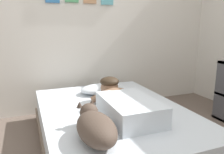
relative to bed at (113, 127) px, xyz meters
name	(u,v)px	position (x,y,z in m)	size (l,w,h in m)	color
back_wall	(80,20)	(-0.02, 1.16, 1.07)	(4.03, 0.12, 2.50)	silver
bed	(113,127)	(0.00, 0.00, 0.00)	(1.40, 1.92, 0.38)	#726051
pillow	(102,89)	(0.06, 0.54, 0.25)	(0.52, 0.32, 0.11)	silver
person_lying	(123,102)	(0.05, -0.14, 0.30)	(0.43, 0.92, 0.27)	silver
dog	(95,126)	(-0.35, -0.52, 0.30)	(0.26, 0.57, 0.21)	#4C3D33
coffee_cup	(109,94)	(0.09, 0.34, 0.23)	(0.12, 0.09, 0.07)	#D84C47
cell_phone	(122,116)	(0.00, -0.22, 0.20)	(0.07, 0.14, 0.01)	black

